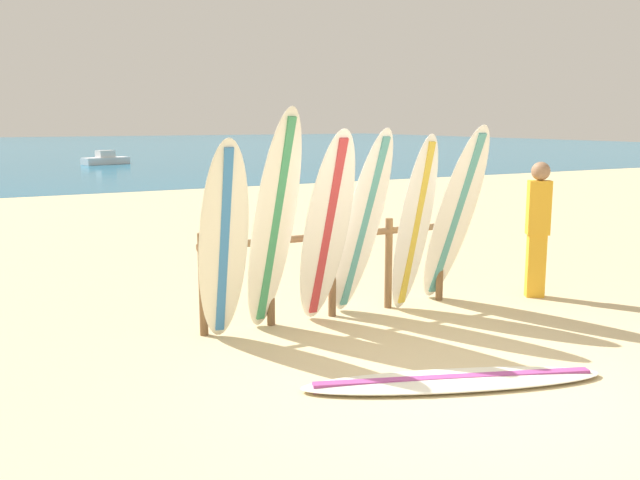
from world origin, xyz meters
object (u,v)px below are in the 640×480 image
object	(u,v)px
surfboard_leaning_left	(274,223)
surfboard_leaning_right	(455,217)
surfboard_rack	(332,259)
surfboard_lying_on_sand	(454,380)
beachgoer_standing	(538,223)
surfboard_leaning_far_left	(223,243)
small_boat_offshore	(106,159)
surfboard_leaning_center	(362,225)
surfboard_leaning_center_left	(326,230)
surfboard_leaning_center_right	(415,225)

from	to	relation	value
surfboard_leaning_left	surfboard_leaning_right	world-z (taller)	surfboard_leaning_left
surfboard_rack	surfboard_lying_on_sand	distance (m)	2.45
surfboard_lying_on_sand	beachgoer_standing	xyz separation A→B (m)	(2.86, 1.92, 0.93)
surfboard_rack	surfboard_leaning_far_left	xyz separation A→B (m)	(-1.48, -0.44, 0.38)
small_boat_offshore	surfboard_lying_on_sand	bearing A→B (deg)	-96.17
surfboard_leaning_far_left	surfboard_leaning_center	world-z (taller)	surfboard_leaning_center
surfboard_lying_on_sand	surfboard_leaning_center_left	bearing A→B (deg)	95.99
surfboard_leaning_center_right	beachgoer_standing	xyz separation A→B (m)	(1.85, -0.11, -0.10)
surfboard_leaning_center	surfboard_lying_on_sand	bearing A→B (deg)	-99.30
surfboard_rack	small_boat_offshore	size ratio (longest dim) A/B	1.30
surfboard_leaning_right	small_boat_offshore	world-z (taller)	surfboard_leaning_right
surfboard_leaning_center_left	small_boat_offshore	xyz separation A→B (m)	(3.73, 30.67, -0.84)
beachgoer_standing	surfboard_leaning_center	bearing A→B (deg)	175.98
surfboard_leaning_far_left	surfboard_leaning_center	bearing A→B (deg)	5.49
surfboard_leaning_center_left	surfboard_leaning_left	bearing A→B (deg)	168.46
surfboard_leaning_left	surfboard_leaning_center	xyz separation A→B (m)	(1.11, 0.04, -0.11)
beachgoer_standing	small_boat_offshore	size ratio (longest dim) A/B	0.71
surfboard_leaning_left	surfboard_leaning_center	size ratio (longest dim) A/B	1.10
surfboard_leaning_left	surfboard_leaning_center	world-z (taller)	surfboard_leaning_left
surfboard_rack	surfboard_leaning_right	size ratio (longest dim) A/B	1.45
surfboard_leaning_far_left	small_boat_offshore	bearing A→B (deg)	80.92
surfboard_leaning_left	small_boat_offshore	world-z (taller)	surfboard_leaning_left
surfboard_rack	surfboard_leaning_center	world-z (taller)	surfboard_leaning_center
surfboard_leaning_far_left	surfboard_leaning_center_right	world-z (taller)	surfboard_leaning_center_right
surfboard_rack	surfboard_leaning_center	bearing A→B (deg)	-48.86
surfboard_leaning_center	small_boat_offshore	bearing A→B (deg)	84.04
surfboard_leaning_far_left	small_boat_offshore	distance (m)	31.08
surfboard_leaning_right	surfboard_leaning_far_left	bearing A→B (deg)	-178.10
surfboard_leaning_right	beachgoer_standing	world-z (taller)	surfboard_leaning_right
surfboard_leaning_center	surfboard_leaning_far_left	bearing A→B (deg)	-174.51
surfboard_lying_on_sand	surfboard_leaning_right	bearing A→B (deg)	51.69
surfboard_leaning_far_left	surfboard_lying_on_sand	size ratio (longest dim) A/B	0.78
surfboard_leaning_far_left	surfboard_leaning_right	size ratio (longest dim) A/B	0.95
surfboard_leaning_left	surfboard_lying_on_sand	world-z (taller)	surfboard_leaning_left
surfboard_leaning_center_left	surfboard_lying_on_sand	world-z (taller)	surfboard_leaning_center_left
surfboard_leaning_far_left	surfboard_leaning_center_left	size ratio (longest dim) A/B	0.96
beachgoer_standing	surfboard_leaning_center_left	bearing A→B (deg)	179.56
surfboard_rack	surfboard_lying_on_sand	world-z (taller)	surfboard_rack
surfboard_lying_on_sand	small_boat_offshore	xyz separation A→B (m)	(3.53, 32.61, 0.22)
surfboard_lying_on_sand	surfboard_leaning_left	bearing A→B (deg)	110.43
beachgoer_standing	small_boat_offshore	bearing A→B (deg)	88.76
surfboard_leaning_left	surfboard_leaning_center_right	xyz separation A→B (m)	(1.78, -0.03, -0.14)
surfboard_leaning_center	beachgoer_standing	world-z (taller)	surfboard_leaning_center
beachgoer_standing	surfboard_leaning_center_right	bearing A→B (deg)	176.62
surfboard_leaning_center	surfboard_leaning_right	xyz separation A→B (m)	(1.26, -0.07, 0.02)
surfboard_leaning_right	small_boat_offshore	bearing A→B (deg)	86.40
surfboard_leaning_far_left	small_boat_offshore	world-z (taller)	surfboard_leaning_far_left
surfboard_leaning_far_left	surfboard_leaning_left	xyz separation A→B (m)	(0.61, 0.13, 0.15)
surfboard_leaning_center_left	small_boat_offshore	distance (m)	30.90
surfboard_rack	surfboard_leaning_left	distance (m)	1.07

